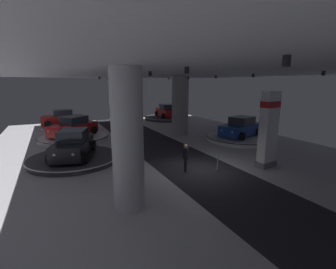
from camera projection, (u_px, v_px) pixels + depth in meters
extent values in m
cube|color=#B2B2B7|center=(198.00, 170.00, 14.20)|extent=(24.00, 44.00, 0.05)
cube|color=#232328|center=(198.00, 170.00, 14.19)|extent=(4.40, 44.00, 0.01)
cube|color=silver|center=(201.00, 70.00, 13.05)|extent=(24.00, 44.00, 0.10)
cylinder|color=black|center=(287.00, 61.00, 4.86)|extent=(0.16, 0.16, 0.22)
cylinder|color=black|center=(187.00, 70.00, 8.42)|extent=(0.16, 0.16, 0.22)
cylinder|color=black|center=(150.00, 74.00, 11.84)|extent=(0.16, 0.16, 0.22)
cylinder|color=black|center=(119.00, 76.00, 15.53)|extent=(0.16, 0.16, 0.22)
cylinder|color=black|center=(110.00, 77.00, 19.11)|extent=(0.16, 0.16, 0.22)
cylinder|color=black|center=(99.00, 78.00, 22.30)|extent=(0.16, 0.16, 0.22)
cylinder|color=black|center=(323.00, 73.00, 11.26)|extent=(0.16, 0.16, 0.22)
cylinder|color=black|center=(253.00, 76.00, 14.92)|extent=(0.16, 0.16, 0.22)
cylinder|color=black|center=(216.00, 77.00, 18.09)|extent=(0.16, 0.16, 0.22)
cylinder|color=black|center=(188.00, 78.00, 21.82)|extent=(0.16, 0.16, 0.22)
cylinder|color=black|center=(169.00, 78.00, 25.38)|extent=(0.16, 0.16, 0.22)
cylinder|color=silver|center=(128.00, 140.00, 9.38)|extent=(1.22, 1.22, 5.50)
cylinder|color=#ADADB2|center=(180.00, 106.00, 23.43)|extent=(1.58, 1.58, 5.50)
cube|color=slate|center=(266.00, 164.00, 14.69)|extent=(1.35, 0.82, 0.35)
cube|color=white|center=(269.00, 127.00, 14.23)|extent=(1.17, 0.72, 4.08)
cube|color=red|center=(271.00, 104.00, 13.97)|extent=(1.20, 0.75, 0.36)
cylinder|color=silver|center=(74.00, 138.00, 21.55)|extent=(5.80, 5.80, 0.36)
cylinder|color=black|center=(74.00, 136.00, 21.52)|extent=(5.92, 5.92, 0.05)
cube|color=red|center=(73.00, 129.00, 21.39)|extent=(4.41, 4.01, 0.90)
cube|color=#2D3842|center=(74.00, 120.00, 21.37)|extent=(2.46, 2.40, 0.70)
cylinder|color=black|center=(69.00, 136.00, 19.76)|extent=(0.67, 0.59, 0.68)
cylinder|color=black|center=(51.00, 134.00, 20.63)|extent=(0.67, 0.59, 0.68)
cylinder|color=black|center=(94.00, 130.00, 22.26)|extent=(0.67, 0.59, 0.68)
cylinder|color=black|center=(78.00, 128.00, 23.13)|extent=(0.67, 0.59, 0.68)
sphere|color=white|center=(57.00, 132.00, 19.35)|extent=(0.18, 0.18, 0.18)
sphere|color=white|center=(49.00, 131.00, 19.78)|extent=(0.18, 0.18, 0.18)
cylinder|color=#333338|center=(166.00, 118.00, 33.63)|extent=(5.83, 5.83, 0.36)
cylinder|color=white|center=(166.00, 117.00, 33.60)|extent=(5.94, 5.94, 0.05)
cube|color=red|center=(166.00, 112.00, 33.47)|extent=(2.12, 4.33, 0.90)
cube|color=#2D3842|center=(167.00, 107.00, 33.18)|extent=(1.70, 2.01, 0.70)
cylinder|color=black|center=(156.00, 113.00, 34.48)|extent=(0.27, 0.69, 0.68)
cylinder|color=black|center=(169.00, 113.00, 35.18)|extent=(0.27, 0.69, 0.68)
cylinder|color=black|center=(163.00, 116.00, 31.87)|extent=(0.27, 0.69, 0.68)
cylinder|color=black|center=(177.00, 115.00, 32.57)|extent=(0.27, 0.69, 0.68)
sphere|color=white|center=(158.00, 110.00, 35.15)|extent=(0.18, 0.18, 0.18)
sphere|color=white|center=(165.00, 110.00, 35.50)|extent=(0.18, 0.18, 0.18)
cylinder|color=silver|center=(240.00, 138.00, 21.50)|extent=(5.71, 5.71, 0.33)
cylinder|color=black|center=(240.00, 137.00, 21.47)|extent=(5.83, 5.83, 0.05)
cube|color=navy|center=(241.00, 129.00, 21.34)|extent=(4.55, 3.01, 0.90)
cube|color=#2D3842|center=(242.00, 121.00, 21.28)|extent=(2.29, 2.07, 0.70)
cylinder|color=black|center=(242.00, 137.00, 19.72)|extent=(0.71, 0.42, 0.68)
cylinder|color=black|center=(221.00, 133.00, 21.14)|extent=(0.71, 0.42, 0.68)
cylinder|color=black|center=(259.00, 132.00, 21.64)|extent=(0.71, 0.42, 0.68)
cylinder|color=black|center=(239.00, 129.00, 23.06)|extent=(0.71, 0.42, 0.68)
sphere|color=white|center=(232.00, 132.00, 19.58)|extent=(0.18, 0.18, 0.18)
sphere|color=white|center=(222.00, 130.00, 20.28)|extent=(0.18, 0.18, 0.18)
cylinder|color=#333338|center=(74.00, 159.00, 15.69)|extent=(5.52, 5.52, 0.32)
cylinder|color=white|center=(74.00, 157.00, 15.67)|extent=(5.63, 5.63, 0.05)
cube|color=black|center=(73.00, 147.00, 15.54)|extent=(3.03, 4.55, 0.90)
cube|color=#2D3842|center=(73.00, 135.00, 15.53)|extent=(2.08, 2.30, 0.70)
cylinder|color=black|center=(85.00, 157.00, 14.32)|extent=(0.42, 0.71, 0.68)
cylinder|color=black|center=(49.00, 159.00, 14.09)|extent=(0.42, 0.71, 0.68)
cylinder|color=black|center=(94.00, 145.00, 17.10)|extent=(0.42, 0.71, 0.68)
cylinder|color=black|center=(64.00, 146.00, 16.86)|extent=(0.42, 0.71, 0.68)
sphere|color=white|center=(73.00, 154.00, 13.57)|extent=(0.18, 0.18, 0.18)
sphere|color=white|center=(54.00, 155.00, 13.46)|extent=(0.18, 0.18, 0.18)
cylinder|color=#B7B7BC|center=(63.00, 126.00, 27.58)|extent=(4.91, 4.91, 0.26)
cylinder|color=black|center=(63.00, 125.00, 27.56)|extent=(5.01, 5.01, 0.05)
cube|color=red|center=(62.00, 120.00, 27.43)|extent=(4.33, 2.13, 0.90)
cube|color=#2D3842|center=(63.00, 113.00, 27.33)|extent=(2.02, 1.71, 0.70)
cylinder|color=black|center=(48.00, 124.00, 26.08)|extent=(0.70, 0.27, 0.68)
cylinder|color=black|center=(49.00, 121.00, 27.90)|extent=(0.70, 0.27, 0.68)
cylinder|color=black|center=(76.00, 123.00, 27.07)|extent=(0.70, 0.27, 0.68)
cylinder|color=black|center=(76.00, 120.00, 28.90)|extent=(0.70, 0.27, 0.68)
sphere|color=white|center=(41.00, 120.00, 26.24)|extent=(0.18, 0.18, 0.18)
sphere|color=white|center=(42.00, 119.00, 27.14)|extent=(0.18, 0.18, 0.18)
cylinder|color=black|center=(185.00, 164.00, 13.90)|extent=(0.14, 0.14, 0.80)
cylinder|color=black|center=(185.00, 165.00, 13.72)|extent=(0.14, 0.14, 0.80)
cylinder|color=black|center=(186.00, 153.00, 13.67)|extent=(0.32, 0.32, 0.62)
sphere|color=#99755B|center=(186.00, 146.00, 13.59)|extent=(0.22, 0.22, 0.22)
cylinder|color=#333338|center=(217.00, 170.00, 14.05)|extent=(0.28, 0.28, 0.04)
cylinder|color=#B2B2B7|center=(218.00, 162.00, 13.95)|extent=(0.07, 0.07, 0.96)
sphere|color=#B2B2B7|center=(218.00, 154.00, 13.85)|extent=(0.10, 0.10, 0.10)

